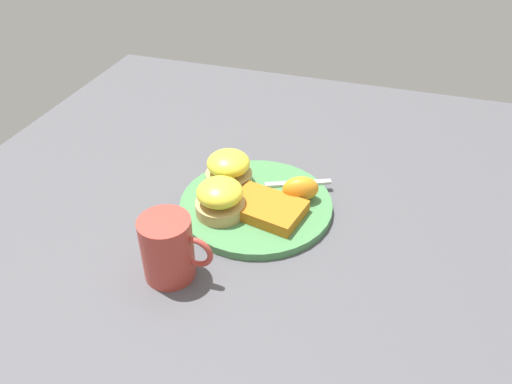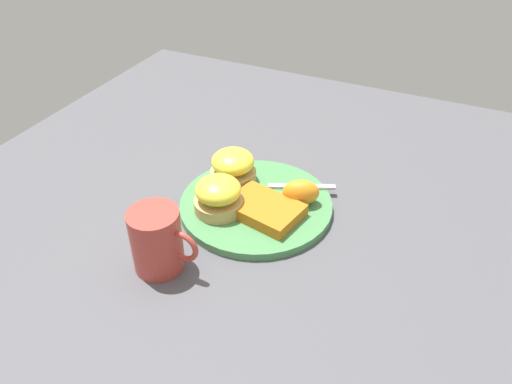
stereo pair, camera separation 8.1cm
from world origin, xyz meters
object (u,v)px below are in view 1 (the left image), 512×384
object	(u,v)px
sandwich_benedict_right	(220,198)
hashbrown_patty	(267,208)
cup	(168,248)
fork	(260,185)
sandwich_benedict_left	(229,169)
orange_wedge	(300,189)

from	to	relation	value
sandwich_benedict_right	hashbrown_patty	xyz separation A→B (m)	(0.07, 0.02, -0.02)
hashbrown_patty	cup	distance (m)	0.18
sandwich_benedict_right	hashbrown_patty	world-z (taller)	sandwich_benedict_right
hashbrown_patty	fork	size ratio (longest dim) A/B	0.55
sandwich_benedict_left	hashbrown_patty	xyz separation A→B (m)	(0.09, -0.06, -0.02)
orange_wedge	hashbrown_patty	bearing A→B (deg)	-129.53
hashbrown_patty	cup	world-z (taller)	cup
orange_wedge	fork	bearing A→B (deg)	168.65
orange_wedge	cup	distance (m)	0.25
sandwich_benedict_left	sandwich_benedict_right	distance (m)	0.08
sandwich_benedict_right	orange_wedge	size ratio (longest dim) A/B	1.34
sandwich_benedict_right	orange_wedge	xyz separation A→B (m)	(0.11, 0.07, -0.01)
sandwich_benedict_right	cup	bearing A→B (deg)	-99.64
hashbrown_patty	orange_wedge	xyz separation A→B (m)	(0.04, 0.05, 0.01)
cup	orange_wedge	bearing A→B (deg)	56.66
hashbrown_patty	cup	size ratio (longest dim) A/B	1.10
sandwich_benedict_right	cup	world-z (taller)	cup
orange_wedge	sandwich_benedict_left	bearing A→B (deg)	175.25
sandwich_benedict_left	sandwich_benedict_right	bearing A→B (deg)	-79.01
orange_wedge	fork	size ratio (longest dim) A/B	0.29
cup	sandwich_benedict_left	bearing A→B (deg)	88.12
sandwich_benedict_right	orange_wedge	bearing A→B (deg)	32.21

